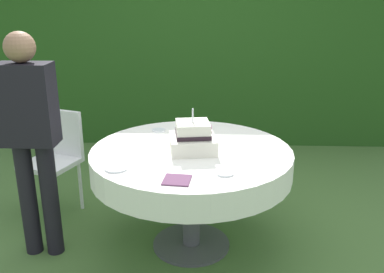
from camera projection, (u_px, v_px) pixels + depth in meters
name	position (u px, v px, depth m)	size (l,w,h in m)	color
ground_plane	(191.00, 245.00, 3.22)	(20.00, 20.00, 0.00)	#476B33
foliage_hedge	(200.00, 41.00, 5.19)	(5.26, 0.46, 2.56)	#234C19
cake_table	(191.00, 163.00, 3.00)	(1.43, 1.43, 0.78)	#4C4C51
wedding_cake	(193.00, 138.00, 2.92)	(0.35, 0.35, 0.30)	silver
serving_plate_near	(225.00, 173.00, 2.56)	(0.11, 0.11, 0.01)	white
serving_plate_far	(159.00, 130.00, 3.37)	(0.11, 0.11, 0.01)	white
serving_plate_left	(116.00, 168.00, 2.63)	(0.15, 0.15, 0.01)	white
napkin_stack	(177.00, 180.00, 2.47)	(0.16, 0.16, 0.01)	#603856
garden_chair	(56.00, 152.00, 3.58)	(0.51, 0.51, 0.89)	white
standing_person	(31.00, 133.00, 2.84)	(0.36, 0.20, 1.60)	black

